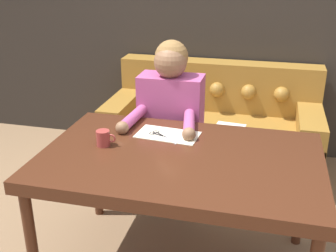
{
  "coord_description": "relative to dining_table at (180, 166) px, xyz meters",
  "views": [
    {
      "loc": [
        0.44,
        -1.89,
        1.77
      ],
      "look_at": [
        -0.09,
        0.24,
        0.86
      ],
      "focal_mm": 45.0,
      "sensor_mm": 36.0,
      "label": 1
    }
  ],
  "objects": [
    {
      "name": "wall_back",
      "position": [
        -0.01,
        1.83,
        0.61
      ],
      "size": [
        8.0,
        0.06,
        2.6
      ],
      "color": "#2D2823",
      "rests_on": "ground_plane"
    },
    {
      "name": "dining_table",
      "position": [
        0.0,
        0.0,
        0.0
      ],
      "size": [
        1.51,
        0.97,
        0.76
      ],
      "color": "#472314",
      "rests_on": "ground_plane"
    },
    {
      "name": "couch",
      "position": [
        -0.01,
        1.4,
        -0.38
      ],
      "size": [
        1.78,
        0.86,
        0.88
      ],
      "color": "olive",
      "rests_on": "ground_plane"
    },
    {
      "name": "person",
      "position": [
        -0.21,
        0.64,
        -0.04
      ],
      "size": [
        0.49,
        0.63,
        1.25
      ],
      "color": "#33281E",
      "rests_on": "ground_plane"
    },
    {
      "name": "pattern_paper_main",
      "position": [
        -0.13,
        0.24,
        0.07
      ],
      "size": [
        0.38,
        0.24,
        0.0
      ],
      "color": "beige",
      "rests_on": "dining_table"
    },
    {
      "name": "scissors",
      "position": [
        -0.17,
        0.22,
        0.07
      ],
      "size": [
        0.22,
        0.16,
        0.01
      ],
      "color": "silver",
      "rests_on": "dining_table"
    },
    {
      "name": "mug",
      "position": [
        -0.45,
        0.01,
        0.11
      ],
      "size": [
        0.11,
        0.08,
        0.09
      ],
      "color": "#9E3833",
      "rests_on": "dining_table"
    }
  ]
}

